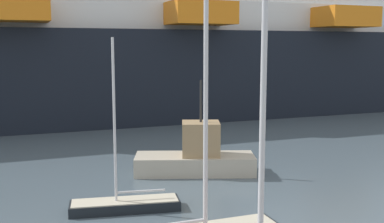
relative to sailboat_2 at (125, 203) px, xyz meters
The scene contains 3 objects.
sailboat_2 is the anchor object (origin of this frame).
fishing_boat_1 5.96m from the sailboat_2, 42.72° to the left, with size 6.13×3.72×4.57m.
cruise_ship 29.26m from the sailboat_2, 71.63° to the left, with size 135.98×23.88×21.56m.
Camera 1 is at (-8.55, -7.33, 6.18)m, focal length 43.51 mm.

